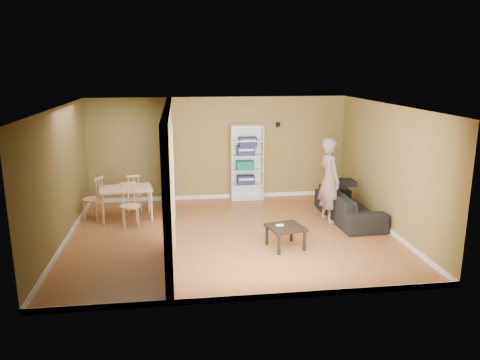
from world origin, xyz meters
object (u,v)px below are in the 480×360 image
coffee_table (286,230)px  chair_left (93,198)px  bookshelf (247,162)px  chair_near (130,205)px  person (330,173)px  chair_far (134,192)px  sofa (349,201)px  dining_table (126,191)px

coffee_table → chair_left: chair_left is taller
bookshelf → coffee_table: size_ratio=3.04×
bookshelf → chair_left: bearing=-162.1°
bookshelf → chair_near: 3.31m
person → coffee_table: size_ratio=3.46×
bookshelf → chair_left: size_ratio=1.97×
chair_far → person: bearing=157.7°
sofa → bookshelf: size_ratio=1.15×
sofa → chair_far: 4.98m
sofa → chair_far: (-4.79, 1.35, 0.03)m
person → chair_near: bearing=76.8°
coffee_table → bookshelf: bearing=94.1°
bookshelf → chair_far: bookshelf is taller
chair_left → chair_far: chair_left is taller
coffee_table → chair_left: 4.47m
sofa → bookshelf: (-2.01, 1.95, 0.54)m
sofa → chair_near: 4.79m
chair_left → chair_far: (0.85, 0.57, -0.04)m
sofa → coffee_table: bearing=127.3°
sofa → chair_near: chair_near is taller
sofa → coffee_table: 2.29m
person → dining_table: bearing=69.8°
sofa → coffee_table: sofa is taller
coffee_table → chair_left: (-3.87, 2.23, 0.13)m
chair_left → person: bearing=103.2°
sofa → dining_table: sofa is taller
coffee_table → dining_table: (-3.14, 2.20, 0.27)m
bookshelf → coffee_table: (0.25, -3.40, -0.60)m
coffee_table → chair_far: (-3.02, 2.80, 0.09)m
person → bookshelf: size_ratio=1.14×
dining_table → bookshelf: bearing=22.5°
bookshelf → chair_far: size_ratio=2.15×
bookshelf → chair_near: (-2.77, -1.75, -0.49)m
coffee_table → chair_far: bearing=137.2°
bookshelf → dining_table: bookshelf is taller
bookshelf → dining_table: (-2.90, -1.20, -0.33)m
bookshelf → chair_near: size_ratio=2.06×
chair_left → chair_far: size_ratio=1.09×
chair_left → dining_table: bearing=109.9°
coffee_table → chair_near: chair_near is taller
sofa → person: 0.83m
chair_near → chair_far: (-0.01, 1.15, -0.02)m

